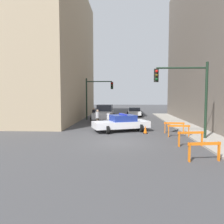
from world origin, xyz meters
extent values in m
plane|color=#424244|center=(0.00, 0.00, 0.00)|extent=(120.00, 120.00, 0.00)
cube|color=#9E998E|center=(6.20, 0.00, 0.06)|extent=(2.40, 44.00, 0.12)
cube|color=tan|center=(-12.00, 14.00, 8.54)|extent=(14.00, 20.00, 17.08)
cylinder|color=black|center=(5.90, 1.22, 2.72)|extent=(0.18, 0.18, 5.20)
cylinder|color=black|center=(4.20, 1.22, 4.92)|extent=(3.40, 0.12, 0.12)
cube|color=black|center=(2.50, 1.22, 4.42)|extent=(0.30, 0.22, 0.90)
sphere|color=red|center=(2.50, 1.07, 4.69)|extent=(0.18, 0.18, 0.18)
sphere|color=#4C3D0C|center=(2.50, 1.07, 4.42)|extent=(0.18, 0.18, 0.18)
sphere|color=#0C4219|center=(2.50, 1.07, 4.15)|extent=(0.18, 0.18, 0.18)
cylinder|color=black|center=(-4.40, 13.26, 2.60)|extent=(0.18, 0.18, 5.20)
cylinder|color=black|center=(-2.80, 13.26, 4.80)|extent=(3.20, 0.12, 0.12)
cube|color=black|center=(-1.20, 13.26, 4.30)|extent=(0.30, 0.22, 0.90)
sphere|color=red|center=(-1.20, 13.11, 4.57)|extent=(0.18, 0.18, 0.18)
sphere|color=#4C3D0C|center=(-1.20, 13.11, 4.30)|extent=(0.18, 0.18, 0.18)
sphere|color=#0C4219|center=(-1.20, 13.11, 4.03)|extent=(0.18, 0.18, 0.18)
cube|color=white|center=(0.04, 4.39, 0.60)|extent=(5.05, 3.43, 0.55)
cube|color=navy|center=(0.22, 4.46, 1.14)|extent=(2.43, 2.23, 0.52)
cylinder|color=black|center=(-1.00, 3.07, 0.33)|extent=(0.44, 0.69, 0.66)
cylinder|color=black|center=(-1.62, 4.65, 0.33)|extent=(0.44, 0.69, 0.66)
cylinder|color=black|center=(1.71, 4.13, 0.33)|extent=(0.44, 0.69, 0.66)
cylinder|color=black|center=(1.09, 5.71, 0.33)|extent=(0.44, 0.69, 0.66)
cube|color=#2633BF|center=(0.22, 4.46, 1.46)|extent=(0.69, 1.36, 0.12)
cube|color=silver|center=(-2.16, 12.37, 0.75)|extent=(2.23, 5.48, 0.70)
cube|color=#2D333D|center=(-2.11, 13.45, 1.50)|extent=(1.91, 1.80, 0.80)
cylinder|color=black|center=(-3.00, 14.08, 0.40)|extent=(0.81, 0.29, 0.80)
cylinder|color=black|center=(-1.17, 14.00, 0.40)|extent=(0.81, 0.29, 0.80)
cylinder|color=black|center=(-3.15, 10.73, 0.40)|extent=(0.81, 0.29, 0.80)
cylinder|color=black|center=(-1.31, 10.66, 0.40)|extent=(0.81, 0.29, 0.80)
cube|color=silver|center=(1.84, 18.00, 0.57)|extent=(1.92, 4.35, 0.52)
cube|color=#232833|center=(1.84, 17.83, 1.07)|extent=(1.63, 1.85, 0.48)
cylinder|color=black|center=(1.05, 19.35, 0.31)|extent=(0.63, 0.24, 0.62)
cylinder|color=black|center=(2.71, 19.31, 0.31)|extent=(0.63, 0.24, 0.62)
cylinder|color=black|center=(0.98, 16.69, 0.31)|extent=(0.63, 0.24, 0.62)
cylinder|color=black|center=(2.64, 16.65, 0.31)|extent=(0.63, 0.24, 0.62)
cylinder|color=#382D23|center=(-2.31, 7.34, 0.41)|extent=(0.28, 0.28, 0.82)
cylinder|color=#B2B2B7|center=(-2.31, 7.34, 1.13)|extent=(0.36, 0.36, 0.62)
sphere|color=tan|center=(-2.31, 7.34, 1.55)|extent=(0.22, 0.22, 0.22)
cylinder|color=black|center=(-3.13, 10.67, 0.41)|extent=(0.35, 0.35, 0.82)
cylinder|color=black|center=(-3.13, 10.67, 1.13)|extent=(0.45, 0.45, 0.62)
sphere|color=tan|center=(-3.13, 10.67, 1.55)|extent=(0.28, 0.28, 0.22)
cube|color=orange|center=(4.00, -3.91, 0.83)|extent=(1.59, 0.31, 0.14)
cube|color=orange|center=(3.29, -4.02, 0.45)|extent=(0.08, 0.17, 0.90)
cube|color=orange|center=(4.71, -3.79, 0.45)|extent=(0.08, 0.17, 0.90)
cube|color=orange|center=(4.28, -0.89, 0.83)|extent=(1.59, 0.30, 0.14)
cube|color=orange|center=(3.57, -1.00, 0.45)|extent=(0.07, 0.17, 0.90)
cube|color=orange|center=(4.99, -0.78, 0.45)|extent=(0.07, 0.17, 0.90)
cube|color=orange|center=(4.31, 2.06, 0.83)|extent=(1.60, 0.18, 0.14)
cube|color=orange|center=(3.59, 2.12, 0.45)|extent=(0.06, 0.16, 0.90)
cube|color=orange|center=(5.02, 2.00, 0.45)|extent=(0.06, 0.16, 0.90)
cube|color=orange|center=(4.34, 3.64, 0.83)|extent=(1.60, 0.23, 0.14)
cube|color=orange|center=(3.62, 3.72, 0.45)|extent=(0.07, 0.16, 0.90)
cube|color=orange|center=(5.06, 3.56, 0.45)|extent=(0.07, 0.16, 0.90)
cube|color=black|center=(2.02, 3.43, 0.02)|extent=(0.36, 0.36, 0.04)
cone|color=#F2600C|center=(2.02, 3.43, 0.35)|extent=(0.28, 0.28, 0.62)
camera|label=1|loc=(0.28, -14.01, 3.03)|focal=35.00mm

